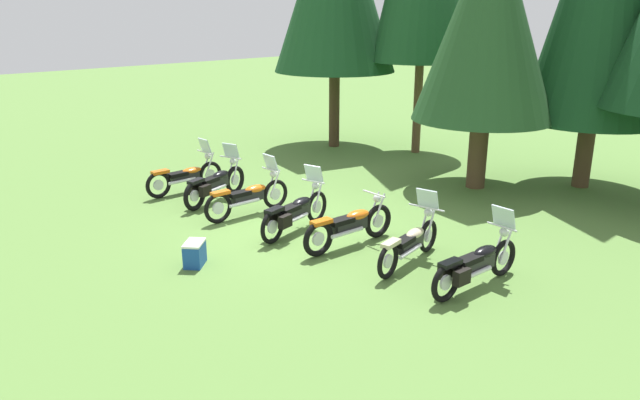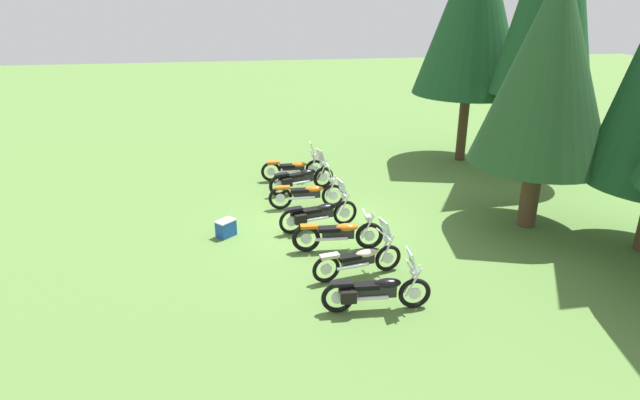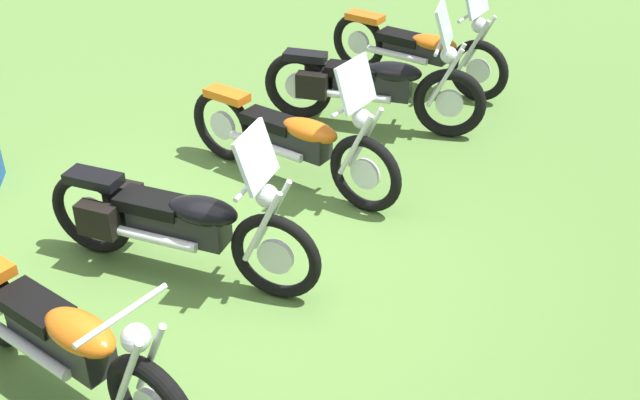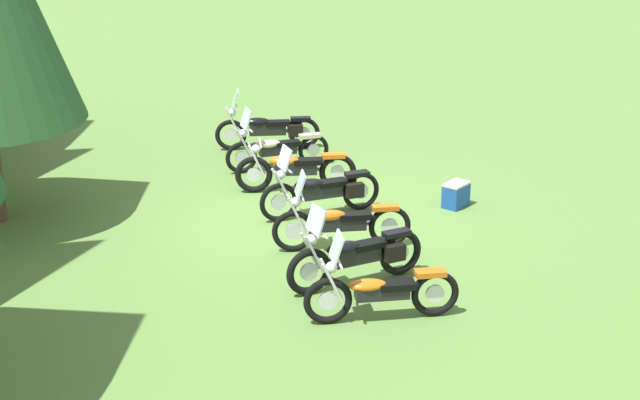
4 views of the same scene
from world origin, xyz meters
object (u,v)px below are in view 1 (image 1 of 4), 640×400
(motorcycle_2, at_px, (249,196))
(motorcycle_5, at_px, (410,242))
(motorcycle_0, at_px, (186,175))
(pine_tree_2, at_px, (489,18))
(motorcycle_4, at_px, (350,225))
(motorcycle_1, at_px, (215,184))
(motorcycle_3, at_px, (295,211))
(picnic_cooler, at_px, (195,254))
(motorcycle_6, at_px, (476,264))

(motorcycle_2, relative_size, motorcycle_5, 1.06)
(motorcycle_0, xyz_separation_m, motorcycle_5, (7.04, 0.69, -0.00))
(motorcycle_2, xyz_separation_m, motorcycle_5, (4.38, 0.57, -0.02))
(motorcycle_0, height_order, pine_tree_2, pine_tree_2)
(motorcycle_2, relative_size, motorcycle_4, 0.99)
(motorcycle_5, height_order, pine_tree_2, pine_tree_2)
(motorcycle_1, height_order, motorcycle_2, motorcycle_1)
(motorcycle_3, xyz_separation_m, motorcycle_4, (1.37, 0.31, -0.02))
(motorcycle_2, bearing_deg, motorcycle_1, 92.10)
(motorcycle_3, bearing_deg, picnic_cooler, 168.27)
(pine_tree_2, xyz_separation_m, picnic_cooler, (-0.63, -8.45, -4.20))
(motorcycle_2, distance_m, picnic_cooler, 3.00)
(motorcycle_4, height_order, pine_tree_2, pine_tree_2)
(motorcycle_2, height_order, motorcycle_6, motorcycle_2)
(motorcycle_4, bearing_deg, motorcycle_2, 100.37)
(motorcycle_0, height_order, motorcycle_1, motorcycle_1)
(motorcycle_5, relative_size, motorcycle_6, 0.96)
(motorcycle_0, relative_size, motorcycle_3, 0.99)
(motorcycle_3, distance_m, motorcycle_6, 4.24)
(motorcycle_0, height_order, motorcycle_2, motorcycle_2)
(motorcycle_0, distance_m, motorcycle_5, 7.08)
(motorcycle_0, height_order, motorcycle_6, motorcycle_0)
(motorcycle_1, distance_m, motorcycle_3, 3.03)
(motorcycle_3, relative_size, picnic_cooler, 3.84)
(motorcycle_3, xyz_separation_m, pine_tree_2, (0.67, 5.91, 3.95))
(motorcycle_4, bearing_deg, pine_tree_2, 10.60)
(motorcycle_4, height_order, motorcycle_6, motorcycle_6)
(motorcycle_0, height_order, motorcycle_5, motorcycle_0)
(motorcycle_3, relative_size, pine_tree_2, 0.32)
(motorcycle_5, height_order, picnic_cooler, motorcycle_5)
(motorcycle_3, bearing_deg, motorcycle_2, 79.01)
(motorcycle_5, relative_size, pine_tree_2, 0.31)
(motorcycle_0, relative_size, pine_tree_2, 0.32)
(motorcycle_1, height_order, motorcycle_6, motorcycle_1)
(motorcycle_4, relative_size, picnic_cooler, 3.96)
(motorcycle_0, distance_m, pine_tree_2, 8.79)
(motorcycle_1, height_order, motorcycle_5, motorcycle_1)
(motorcycle_2, bearing_deg, motorcycle_6, -83.16)
(motorcycle_1, distance_m, motorcycle_2, 1.41)
(picnic_cooler, bearing_deg, motorcycle_4, 65.08)
(motorcycle_2, xyz_separation_m, motorcycle_4, (2.98, 0.36, -0.01))
(motorcycle_4, xyz_separation_m, motorcycle_6, (2.84, 0.21, 0.01))
(motorcycle_3, bearing_deg, motorcycle_4, -89.96)
(motorcycle_4, bearing_deg, motorcycle_6, -82.36)
(motorcycle_0, bearing_deg, motorcycle_2, -87.53)
(motorcycle_2, relative_size, motorcycle_6, 1.02)
(motorcycle_1, relative_size, motorcycle_5, 1.03)
(motorcycle_2, xyz_separation_m, picnic_cooler, (1.66, -2.49, -0.24))
(motorcycle_2, height_order, pine_tree_2, pine_tree_2)
(pine_tree_2, bearing_deg, motorcycle_3, -96.48)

